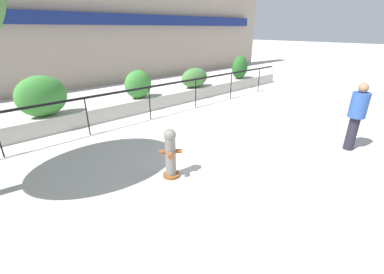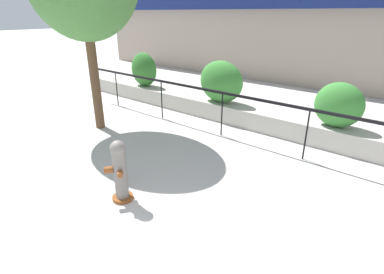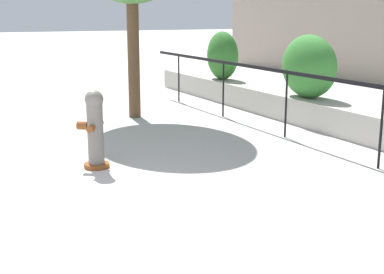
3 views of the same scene
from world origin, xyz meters
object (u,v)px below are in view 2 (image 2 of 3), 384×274
Objects in this scene: hedge_bush_2 at (339,105)px; fire_hydrant at (120,170)px; hedge_bush_0 at (144,69)px; hedge_bush_1 at (221,82)px.

fire_hydrant is (-2.05, -4.55, -0.46)m from hedge_bush_2.
fire_hydrant is at bearing -45.50° from hedge_bush_0.
hedge_bush_2 is (6.52, 0.00, -0.07)m from hedge_bush_0.
hedge_bush_2 reaches higher than fire_hydrant.
hedge_bush_2 is (3.22, 0.00, -0.08)m from hedge_bush_1.
hedge_bush_1 reaches higher than fire_hydrant.
hedge_bush_0 is at bearing 180.00° from hedge_bush_1.
hedge_bush_1 is at bearing 104.43° from fire_hydrant.
hedge_bush_0 is 0.83× the size of hedge_bush_1.
hedge_bush_1 reaches higher than hedge_bush_2.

